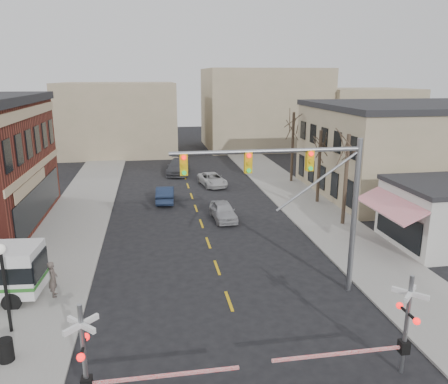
# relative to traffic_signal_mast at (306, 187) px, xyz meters

# --- Properties ---
(ground) EXTENTS (160.00, 160.00, 0.00)m
(ground) POSITION_rel_traffic_signal_mast_xyz_m (-3.81, -2.18, -5.70)
(ground) COLOR black
(ground) RESTS_ON ground
(sidewalk_west) EXTENTS (5.00, 60.00, 0.12)m
(sidewalk_west) POSITION_rel_traffic_signal_mast_xyz_m (-13.31, 17.82, -5.64)
(sidewalk_west) COLOR gray
(sidewalk_west) RESTS_ON ground
(sidewalk_east) EXTENTS (5.00, 60.00, 0.12)m
(sidewalk_east) POSITION_rel_traffic_signal_mast_xyz_m (5.69, 17.82, -5.64)
(sidewalk_east) COLOR gray
(sidewalk_east) RESTS_ON ground
(tan_building) EXTENTS (20.30, 15.30, 8.50)m
(tan_building) POSITION_rel_traffic_signal_mast_xyz_m (18.19, 17.82, -1.44)
(tan_building) COLOR gray
(tan_building) RESTS_ON ground
(tree_east_a) EXTENTS (0.28, 0.28, 6.75)m
(tree_east_a) POSITION_rel_traffic_signal_mast_xyz_m (6.69, 9.82, -2.21)
(tree_east_a) COLOR #382B21
(tree_east_a) RESTS_ON sidewalk_east
(tree_east_b) EXTENTS (0.28, 0.28, 6.30)m
(tree_east_b) POSITION_rel_traffic_signal_mast_xyz_m (6.99, 15.82, -2.43)
(tree_east_b) COLOR #382B21
(tree_east_b) RESTS_ON sidewalk_east
(tree_east_c) EXTENTS (0.28, 0.28, 7.20)m
(tree_east_c) POSITION_rel_traffic_signal_mast_xyz_m (7.19, 23.82, -1.98)
(tree_east_c) COLOR #382B21
(tree_east_c) RESTS_ON sidewalk_east
(traffic_signal_mast) EXTENTS (9.30, 0.30, 8.00)m
(traffic_signal_mast) POSITION_rel_traffic_signal_mast_xyz_m (0.00, 0.00, 0.00)
(traffic_signal_mast) COLOR gray
(traffic_signal_mast) RESTS_ON ground
(rr_crossing_west) EXTENTS (5.60, 1.36, 4.00)m
(rr_crossing_west) POSITION_rel_traffic_signal_mast_xyz_m (-9.30, -6.72, -3.73)
(rr_crossing_west) COLOR gray
(rr_crossing_west) RESTS_ON ground
(rr_crossing_east) EXTENTS (5.60, 1.36, 4.00)m
(rr_crossing_east) POSITION_rel_traffic_signal_mast_xyz_m (1.27, -6.55, -3.73)
(rr_crossing_east) COLOR gray
(rr_crossing_east) RESTS_ON ground
(street_lamp) EXTENTS (0.44, 0.44, 4.05)m
(street_lamp) POSITION_rel_traffic_signal_mast_xyz_m (-13.68, -1.38, -2.66)
(street_lamp) COLOR black
(street_lamp) RESTS_ON sidewalk_west
(trash_bin) EXTENTS (0.60, 0.60, 0.90)m
(trash_bin) POSITION_rel_traffic_signal_mast_xyz_m (-13.24, -3.52, -5.13)
(trash_bin) COLOR black
(trash_bin) RESTS_ON sidewalk_west
(car_a) EXTENTS (1.89, 4.22, 1.41)m
(car_a) POSITION_rel_traffic_signal_mast_xyz_m (-2.00, 12.55, -5.00)
(car_a) COLOR #9C9CA0
(car_a) RESTS_ON ground
(car_b) EXTENTS (1.79, 4.47, 1.44)m
(car_b) POSITION_rel_traffic_signal_mast_xyz_m (-6.30, 18.31, -4.98)
(car_b) COLOR #19253E
(car_b) RESTS_ON ground
(car_c) EXTENTS (2.87, 4.92, 1.29)m
(car_c) POSITION_rel_traffic_signal_mast_xyz_m (-1.32, 23.51, -5.06)
(car_c) COLOR #B2B2B2
(car_c) RESTS_ON ground
(car_d) EXTENTS (3.30, 6.12, 1.68)m
(car_d) POSITION_rel_traffic_signal_mast_xyz_m (-4.39, 29.69, -4.86)
(car_d) COLOR #3D3E42
(car_d) RESTS_ON ground
(pedestrian_near) EXTENTS (0.55, 0.74, 1.86)m
(pedestrian_near) POSITION_rel_traffic_signal_mast_xyz_m (-12.46, 1.62, -4.65)
(pedestrian_near) COLOR #534842
(pedestrian_near) RESTS_ON sidewalk_west
(pedestrian_far) EXTENTS (1.15, 1.07, 1.90)m
(pedestrian_far) POSITION_rel_traffic_signal_mast_xyz_m (-14.62, 4.57, -4.63)
(pedestrian_far) COLOR #323E59
(pedestrian_far) RESTS_ON sidewalk_west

